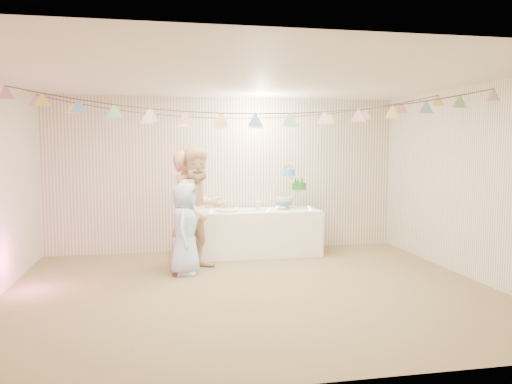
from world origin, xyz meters
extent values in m
plane|color=brown|center=(0.00, 0.00, 0.00)|extent=(6.00, 6.00, 0.00)
plane|color=beige|center=(0.00, 0.00, 2.60)|extent=(6.00, 6.00, 0.00)
plane|color=silver|center=(0.00, 2.50, 1.30)|extent=(6.00, 6.00, 0.00)
plane|color=silver|center=(0.00, -2.50, 1.30)|extent=(6.00, 6.00, 0.00)
plane|color=silver|center=(3.00, 0.00, 1.30)|extent=(5.00, 5.00, 0.00)
cube|color=white|center=(0.49, 2.03, 0.37)|extent=(1.97, 0.79, 0.74)
cylinder|color=white|center=(-0.04, 1.98, 0.76)|extent=(0.38, 0.38, 0.02)
imported|color=tan|center=(-0.72, 1.40, 0.85)|extent=(0.64, 0.74, 1.71)
imported|color=#E4BA8C|center=(-0.56, 1.20, 0.89)|extent=(1.08, 1.02, 1.77)
imported|color=#B4D1FF|center=(-0.78, 0.96, 0.64)|extent=(0.54, 0.71, 1.29)
cylinder|color=#FFD88C|center=(-0.31, 1.88, 0.75)|extent=(0.04, 0.04, 0.03)
cylinder|color=#FFD88C|center=(0.14, 2.21, 0.75)|extent=(0.04, 0.04, 0.03)
cylinder|color=#FFD88C|center=(0.59, 1.81, 0.75)|extent=(0.04, 0.04, 0.03)
cylinder|color=#FFD88C|center=(0.84, 2.25, 0.75)|extent=(0.04, 0.04, 0.03)
cylinder|color=#FFD88C|center=(1.31, 1.85, 0.75)|extent=(0.04, 0.04, 0.03)
cylinder|color=#FFD88C|center=(1.39, 2.18, 0.75)|extent=(0.04, 0.04, 0.03)
cylinder|color=#FFD88C|center=(0.65, 1.99, 0.75)|extent=(0.04, 0.04, 0.03)
camera|label=1|loc=(-1.09, -5.95, 1.77)|focal=35.00mm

